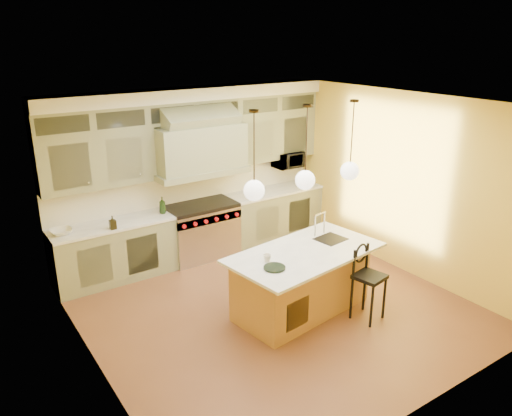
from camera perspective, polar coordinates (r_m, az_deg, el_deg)
floor at (r=7.31m, az=2.05°, el=-11.30°), size 5.00×5.00×0.00m
ceiling at (r=6.34m, az=2.37°, el=11.85°), size 5.00×5.00×0.00m
wall_back at (r=8.73m, az=-7.58°, el=4.10°), size 5.00×0.00×5.00m
wall_front at (r=5.07m, az=19.36°, el=-8.56°), size 5.00×0.00×5.00m
wall_left at (r=5.68m, az=-18.69°, el=-5.39°), size 0.00×5.00×5.00m
wall_right at (r=8.34m, az=16.20°, el=2.77°), size 0.00×5.00×5.00m
back_cabinetry at (r=8.50m, az=-6.75°, el=3.59°), size 5.00×0.77×2.90m
range at (r=8.73m, az=-6.24°, el=-2.52°), size 1.20×0.74×0.96m
kitchen_island at (r=7.07m, az=5.29°, el=-8.13°), size 2.27×1.42×1.35m
counter_stool at (r=6.96m, az=12.64°, el=-7.82°), size 0.44×0.44×1.07m
microwave at (r=9.53m, az=3.66°, el=5.54°), size 0.54×0.37×0.30m
oil_bottle_a at (r=8.24m, az=-10.66°, el=0.31°), size 0.12×0.13×0.28m
oil_bottle_b at (r=7.77m, az=-16.07°, el=-1.61°), size 0.10×0.10×0.21m
fruit_bowl at (r=7.85m, az=-21.37°, el=-2.53°), size 0.32×0.32×0.08m
cup at (r=6.50m, az=1.28°, el=-5.74°), size 0.11×0.11×0.10m
pendant_left at (r=6.05m, az=-0.21°, el=2.29°), size 0.26×0.26×1.11m
pendant_center at (r=6.52m, az=5.64°, el=3.44°), size 0.26×0.26×1.11m
pendant_right at (r=7.04m, az=10.68°, el=4.41°), size 0.26×0.26×1.11m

